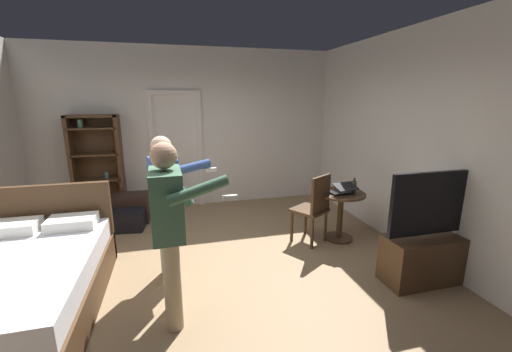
% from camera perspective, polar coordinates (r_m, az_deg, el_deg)
% --- Properties ---
extents(ground_plane, '(5.90, 5.90, 0.00)m').
position_cam_1_polar(ground_plane, '(3.90, -8.61, -17.13)').
color(ground_plane, '#997A56').
extents(wall_back, '(5.60, 0.12, 2.88)m').
position_cam_1_polar(wall_back, '(6.05, -11.95, 8.25)').
color(wall_back, silver).
rests_on(wall_back, ground_plane).
extents(wall_right, '(0.12, 5.48, 2.88)m').
position_cam_1_polar(wall_right, '(4.55, 27.50, 5.27)').
color(wall_right, silver).
rests_on(wall_right, ground_plane).
extents(doorway_frame, '(0.93, 0.08, 2.13)m').
position_cam_1_polar(doorway_frame, '(5.99, -14.12, 5.96)').
color(doorway_frame, white).
rests_on(doorway_frame, ground_plane).
extents(bed, '(1.33, 2.09, 1.02)m').
position_cam_1_polar(bed, '(3.83, -36.42, -15.29)').
color(bed, '#4C331E').
rests_on(bed, ground_plane).
extents(bookshelf, '(0.80, 0.32, 1.73)m').
position_cam_1_polar(bookshelf, '(6.02, -26.58, 2.15)').
color(bookshelf, '#4C331E').
rests_on(bookshelf, ground_plane).
extents(tv_flatscreen, '(1.17, 0.40, 1.26)m').
position_cam_1_polar(tv_flatscreen, '(4.08, 28.87, -11.41)').
color(tv_flatscreen, '#4C331E').
rests_on(tv_flatscreen, ground_plane).
extents(side_table, '(0.67, 0.67, 0.70)m').
position_cam_1_polar(side_table, '(4.70, 14.93, -5.54)').
color(side_table, '#4C331E').
rests_on(side_table, ground_plane).
extents(laptop, '(0.36, 0.37, 0.16)m').
position_cam_1_polar(laptop, '(4.58, 15.15, -2.45)').
color(laptop, black).
rests_on(laptop, side_table).
extents(bottle_on_table, '(0.06, 0.06, 0.23)m').
position_cam_1_polar(bottle_on_table, '(4.62, 17.18, -1.89)').
color(bottle_on_table, '#38402E').
rests_on(bottle_on_table, side_table).
extents(wooden_chair, '(0.58, 0.58, 0.99)m').
position_cam_1_polar(wooden_chair, '(4.48, 10.39, -5.35)').
color(wooden_chair, '#4C331E').
rests_on(wooden_chair, ground_plane).
extents(person_blue_shirt, '(0.70, 0.62, 1.65)m').
position_cam_1_polar(person_blue_shirt, '(2.87, -15.29, -7.82)').
color(person_blue_shirt, tan).
rests_on(person_blue_shirt, ground_plane).
extents(person_striped_shirt, '(0.72, 0.58, 1.62)m').
position_cam_1_polar(person_striped_shirt, '(3.57, -15.88, -4.14)').
color(person_striped_shirt, tan).
rests_on(person_striped_shirt, ground_plane).
extents(suitcase_dark, '(0.66, 0.42, 0.31)m').
position_cam_1_polar(suitcase_dark, '(5.37, -22.76, -7.36)').
color(suitcase_dark, black).
rests_on(suitcase_dark, ground_plane).
extents(suitcase_small, '(0.62, 0.41, 0.47)m').
position_cam_1_polar(suitcase_small, '(5.65, -21.58, -5.33)').
color(suitcase_small, black).
rests_on(suitcase_small, ground_plane).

